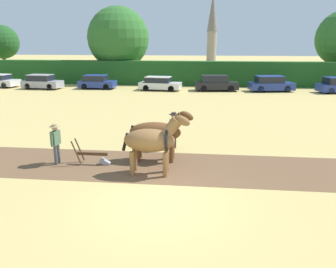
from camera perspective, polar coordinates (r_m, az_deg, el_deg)
The scene contains 16 objects.
ground_plane at distance 10.57m, azimuth -1.48°, elevation -11.57°, with size 240.00×240.00×0.00m, color tan.
plowed_furrow_strip at distance 14.36m, azimuth -17.77°, elevation -4.79°, with size 25.15×3.51×0.01m, color brown.
hedgerow at distance 38.72m, azimuth 4.93°, elevation 10.48°, with size 66.92×1.66×2.77m, color #1E511E.
tree_far_left at distance 51.29m, azimuth -26.96°, elevation 14.08°, with size 4.47×4.47×7.15m.
tree_left at distance 42.57m, azimuth -8.64°, elevation 16.17°, with size 7.59×7.59×9.15m.
church_spire at distance 83.17m, azimuth 7.72°, elevation 18.10°, with size 2.53×2.53×16.42m.
draft_horse_lead_left at distance 12.16m, azimuth -2.75°, elevation -1.11°, with size 2.62×0.95×2.38m.
draft_horse_lead_right at distance 13.64m, azimuth -1.78°, elevation 0.33°, with size 2.82×0.91×2.23m.
plow at distance 13.77m, azimuth -12.58°, elevation -3.91°, with size 1.56×0.47×1.13m.
farmer_at_plow at distance 14.05m, azimuth -18.96°, elevation -1.13°, with size 0.42×0.66×1.69m.
farmer_beside_team at distance 15.19m, azimuth 1.01°, elevation 1.15°, with size 0.44×0.64×1.75m.
parked_car_left at distance 38.20m, azimuth -21.12°, elevation 8.45°, with size 4.27×2.08×1.53m.
parked_car_center_left at distance 36.64m, azimuth -12.27°, elevation 8.83°, with size 3.87×1.80×1.47m.
parked_car_center at distance 34.59m, azimuth -1.46°, elevation 8.75°, with size 4.43×2.22×1.42m.
parked_car_center_right at distance 34.57m, azimuth 8.31°, elevation 8.73°, with size 4.55×2.22×1.60m.
parked_car_right at distance 35.31m, azimuth 17.44°, elevation 8.32°, with size 4.66×2.57×1.59m.
Camera 1 is at (1.40, -9.30, 4.84)m, focal length 35.00 mm.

